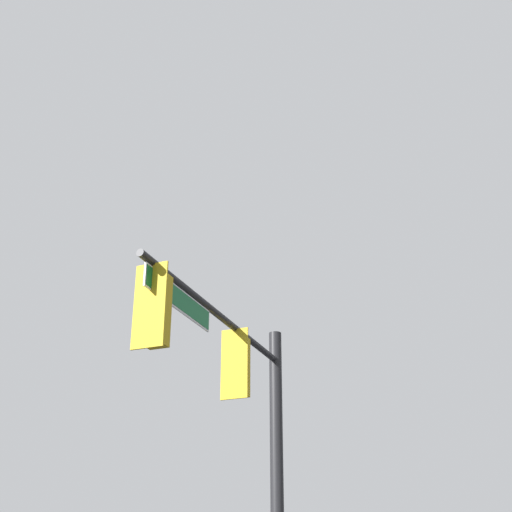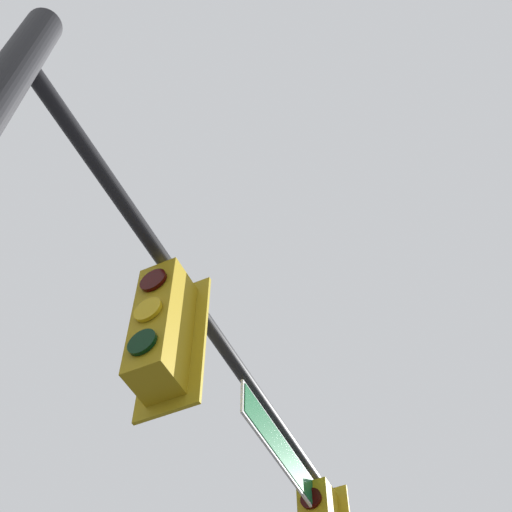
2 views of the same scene
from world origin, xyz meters
The scene contains 1 object.
signal_pole_near centered at (-5.78, -7.19, 4.48)m, with size 5.74×0.56×6.74m.
Camera 2 is at (-8.46, -9.30, 1.68)m, focal length 50.00 mm.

